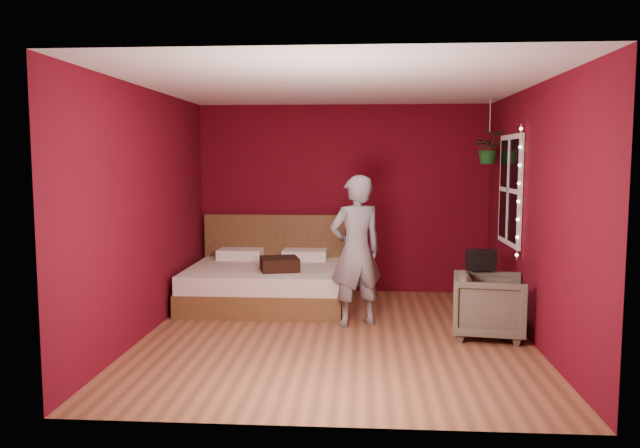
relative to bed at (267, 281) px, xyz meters
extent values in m
plane|color=#9B5D3E|center=(0.95, -1.45, -0.28)|extent=(4.50, 4.50, 0.00)
cube|color=#580916|center=(0.95, 0.81, 1.02)|extent=(4.00, 0.02, 2.60)
cube|color=#580916|center=(0.95, -3.71, 1.02)|extent=(4.00, 0.02, 2.60)
cube|color=#580916|center=(-1.06, -1.45, 1.02)|extent=(0.02, 4.50, 2.60)
cube|color=#580916|center=(2.96, -1.45, 1.02)|extent=(0.02, 4.50, 2.60)
cube|color=silver|center=(0.95, -1.45, 2.33)|extent=(4.00, 4.50, 0.02)
cube|color=white|center=(2.92, -0.55, 1.22)|extent=(0.04, 0.97, 1.27)
cube|color=black|center=(2.91, -0.55, 1.22)|extent=(0.02, 0.85, 1.15)
cube|color=white|center=(2.90, -0.55, 1.22)|extent=(0.03, 0.05, 1.15)
cube|color=white|center=(2.90, -0.55, 1.22)|extent=(0.03, 0.85, 0.05)
cylinder|color=silver|center=(2.89, -1.08, 1.22)|extent=(0.01, 0.01, 1.45)
sphere|color=#FFF2CC|center=(2.89, -1.08, 0.54)|extent=(0.04, 0.04, 0.04)
sphere|color=#FFF2CC|center=(2.89, -1.08, 0.74)|extent=(0.04, 0.04, 0.04)
sphere|color=#FFF2CC|center=(2.89, -1.08, 0.93)|extent=(0.04, 0.04, 0.04)
sphere|color=#FFF2CC|center=(2.89, -1.08, 1.12)|extent=(0.04, 0.04, 0.04)
sphere|color=#FFF2CC|center=(2.89, -1.08, 1.31)|extent=(0.04, 0.04, 0.04)
sphere|color=#FFF2CC|center=(2.89, -1.08, 1.51)|extent=(0.04, 0.04, 0.04)
sphere|color=#FFF2CC|center=(2.89, -1.08, 1.70)|extent=(0.04, 0.04, 0.04)
sphere|color=#FFF2CC|center=(2.89, -1.08, 1.89)|extent=(0.04, 0.04, 0.04)
cube|color=brown|center=(0.00, -0.09, -0.14)|extent=(1.97, 1.67, 0.28)
cube|color=silver|center=(0.00, -0.09, 0.10)|extent=(1.93, 1.64, 0.22)
cube|color=brown|center=(0.00, 0.71, 0.26)|extent=(1.97, 0.08, 1.08)
cube|color=white|center=(-0.44, 0.47, 0.28)|extent=(0.59, 0.37, 0.14)
cube|color=white|center=(0.44, 0.47, 0.28)|extent=(0.59, 0.37, 0.14)
imported|color=slate|center=(1.15, -1.01, 0.56)|extent=(0.72, 0.62, 1.68)
imported|color=#63634E|center=(2.55, -1.38, 0.05)|extent=(0.82, 0.80, 0.66)
cube|color=black|center=(2.51, -1.10, 0.49)|extent=(0.31, 0.17, 0.22)
cube|color=black|center=(0.21, -0.37, 0.29)|extent=(0.55, 0.55, 0.16)
cylinder|color=silver|center=(2.79, 0.08, 2.11)|extent=(0.01, 0.01, 0.41)
imported|color=#1B5C1A|center=(2.79, 0.08, 1.71)|extent=(0.40, 0.36, 0.40)
camera|label=1|loc=(1.23, -7.86, 1.58)|focal=35.00mm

